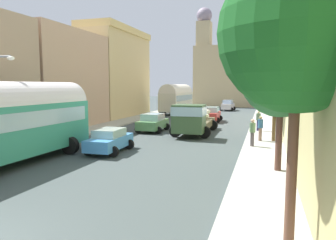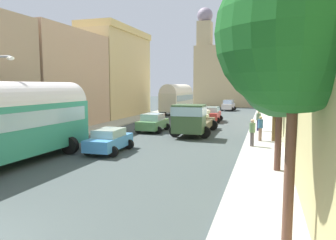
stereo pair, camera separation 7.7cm
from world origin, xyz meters
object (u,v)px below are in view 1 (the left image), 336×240
pedestrian_0 (258,120)px  car_1 (228,105)px  cargo_truck_0 (193,119)px  pedestrian_2 (260,128)px  car_3 (153,123)px  parked_bus_1 (177,97)px  parked_bus_0 (13,119)px  car_0 (212,114)px  pedestrian_1 (252,132)px  car_2 (110,140)px

pedestrian_0 → car_1: bearing=102.7°
cargo_truck_0 → pedestrian_2: 5.50m
car_3 → pedestrian_2: (8.93, -2.91, 0.29)m
car_3 → pedestrian_0: 8.96m
parked_bus_1 → parked_bus_0: bearing=-89.8°
pedestrian_2 → car_0: bearing=114.4°
car_0 → car_1: car_1 is taller
cargo_truck_0 → car_1: cargo_truck_0 is taller
pedestrian_0 → pedestrian_2: (0.24, -5.04, 0.03)m
cargo_truck_0 → car_3: 3.95m
car_3 → pedestrian_0: (8.70, 2.13, 0.26)m
car_3 → cargo_truck_0: bearing=-15.3°
pedestrian_2 → parked_bus_0: bearing=-139.4°
pedestrian_1 → pedestrian_2: bearing=78.2°
car_0 → pedestrian_0: (5.02, -6.56, 0.22)m
cargo_truck_0 → car_0: cargo_truck_0 is taller
car_2 → parked_bus_0: bearing=-127.1°
parked_bus_0 → car_0: size_ratio=2.52×
car_3 → pedestrian_0: size_ratio=2.04×
parked_bus_0 → car_0: parked_bus_0 is taller
car_1 → pedestrian_2: 28.09m
car_0 → pedestrian_1: 14.58m
cargo_truck_0 → pedestrian_2: (5.16, -1.88, -0.22)m
parked_bus_1 → pedestrian_1: (11.25, -22.62, -1.20)m
cargo_truck_0 → pedestrian_1: size_ratio=4.03×
pedestrian_0 → pedestrian_2: bearing=-87.3°
pedestrian_0 → pedestrian_1: pedestrian_1 is taller
pedestrian_2 → cargo_truck_0: bearing=159.9°
car_1 → car_3: 24.93m
parked_bus_1 → cargo_truck_0: (6.54, -18.58, -0.99)m
parked_bus_0 → parked_bus_1: (-0.09, 30.40, -0.05)m
parked_bus_0 → pedestrian_0: bearing=52.8°
car_2 → pedestrian_1: (8.05, 3.67, 0.35)m
cargo_truck_0 → car_0: (-0.10, 9.72, -0.47)m
parked_bus_1 → car_3: size_ratio=2.29×
cargo_truck_0 → pedestrian_1: cargo_truck_0 is taller
cargo_truck_0 → pedestrian_0: (4.92, 3.16, -0.25)m
pedestrian_1 → pedestrian_2: (0.45, 2.16, -0.00)m
parked_bus_1 → pedestrian_1: bearing=-63.6°
parked_bus_0 → car_0: bearing=73.6°
parked_bus_0 → pedestrian_2: (11.61, 9.94, -1.25)m
parked_bus_1 → car_3: (2.76, -17.55, -1.50)m
parked_bus_1 → car_2: size_ratio=2.28×
parked_bus_0 → pedestrian_2: size_ratio=5.25×
cargo_truck_0 → car_2: size_ratio=2.03×
car_3 → pedestrian_1: bearing=-30.9°
car_0 → car_2: size_ratio=1.04×
parked_bus_1 → pedestrian_0: bearing=-53.4°
pedestrian_1 → cargo_truck_0: bearing=139.4°
parked_bus_0 → pedestrian_0: size_ratio=5.37×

